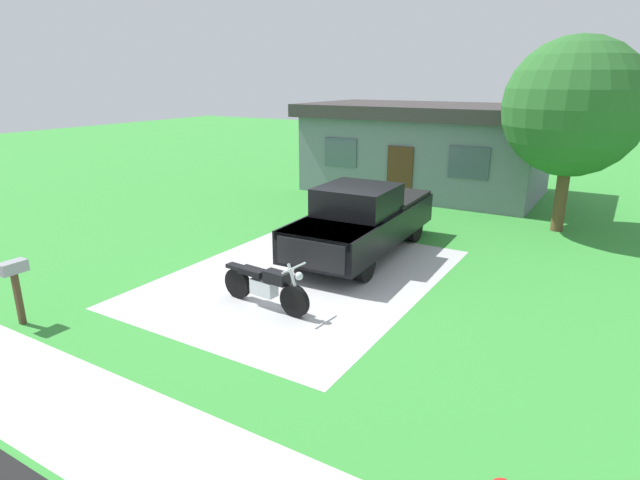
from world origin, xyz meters
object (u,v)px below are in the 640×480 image
object	(u,v)px
neighbor_house	(425,147)
motorcycle	(265,285)
pickup_truck	(364,218)
shade_tree	(574,107)
mailbox	(14,276)

from	to	relation	value
neighbor_house	motorcycle	bearing A→B (deg)	-83.93
motorcycle	pickup_truck	size ratio (longest dim) A/B	0.39
pickup_truck	shade_tree	distance (m)	7.05
pickup_truck	shade_tree	size ratio (longest dim) A/B	1.00
motorcycle	neighbor_house	xyz separation A→B (m)	(-1.34, 12.63, 1.32)
motorcycle	mailbox	bearing A→B (deg)	-139.43
motorcycle	shade_tree	xyz separation A→B (m)	(4.31, 9.13, 3.21)
shade_tree	motorcycle	bearing A→B (deg)	-115.25
motorcycle	shade_tree	world-z (taller)	shade_tree
motorcycle	pickup_truck	bearing A→B (deg)	87.76
mailbox	neighbor_house	world-z (taller)	neighbor_house
pickup_truck	mailbox	distance (m)	8.05
neighbor_house	mailbox	bearing A→B (deg)	-97.94
pickup_truck	shade_tree	xyz separation A→B (m)	(4.15, 5.00, 2.73)
motorcycle	mailbox	distance (m)	4.67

